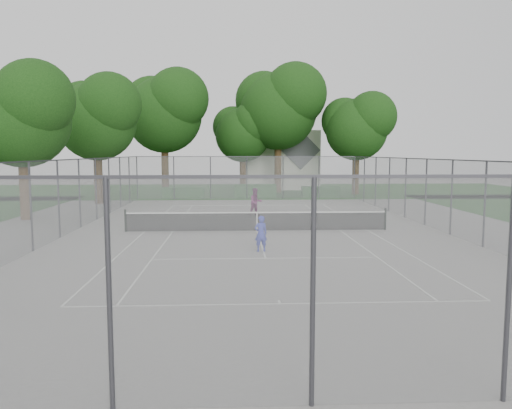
{
  "coord_description": "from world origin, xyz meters",
  "views": [
    {
      "loc": [
        -1.19,
        -24.2,
        3.85
      ],
      "look_at": [
        0.0,
        1.0,
        1.2
      ],
      "focal_mm": 35.0,
      "sensor_mm": 36.0,
      "label": 1
    }
  ],
  "objects_px": {
    "house": "(278,150)",
    "woman_player": "(256,202)",
    "girl_player": "(261,234)",
    "tennis_net": "(257,221)"
  },
  "relations": [
    {
      "from": "tennis_net",
      "to": "girl_player",
      "type": "height_order",
      "value": "girl_player"
    },
    {
      "from": "house",
      "to": "woman_player",
      "type": "bearing_deg",
      "value": -98.45
    },
    {
      "from": "woman_player",
      "to": "house",
      "type": "bearing_deg",
      "value": 59.98
    },
    {
      "from": "tennis_net",
      "to": "girl_player",
      "type": "distance_m",
      "value": 5.09
    },
    {
      "from": "woman_player",
      "to": "girl_player",
      "type": "bearing_deg",
      "value": -113.19
    },
    {
      "from": "woman_player",
      "to": "tennis_net",
      "type": "bearing_deg",
      "value": -113.65
    },
    {
      "from": "house",
      "to": "girl_player",
      "type": "distance_m",
      "value": 34.34
    },
    {
      "from": "tennis_net",
      "to": "girl_player",
      "type": "relative_size",
      "value": 9.17
    },
    {
      "from": "tennis_net",
      "to": "woman_player",
      "type": "relative_size",
      "value": 7.59
    },
    {
      "from": "tennis_net",
      "to": "woman_player",
      "type": "xyz_separation_m",
      "value": [
        0.21,
        5.68,
        0.34
      ]
    }
  ]
}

